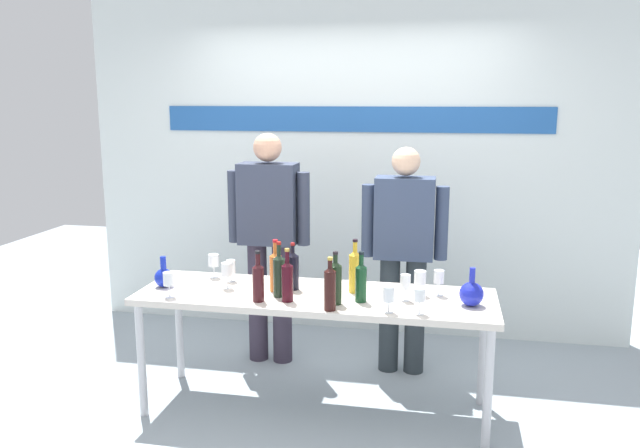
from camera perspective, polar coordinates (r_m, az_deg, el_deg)
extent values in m
plane|color=#96A3AC|center=(4.12, -0.43, -16.37)|extent=(10.00, 10.00, 0.00)
cube|color=white|center=(5.15, 2.98, 6.65)|extent=(4.42, 0.10, 3.00)
cube|color=#255AA5|center=(5.08, 2.91, 9.44)|extent=(3.09, 0.01, 0.20)
cube|color=silver|center=(3.84, -0.44, -6.61)|extent=(2.16, 0.66, 0.04)
cylinder|color=silver|center=(4.05, -15.85, -11.77)|extent=(0.05, 0.05, 0.71)
cylinder|color=silver|center=(3.66, 14.96, -14.32)|extent=(0.05, 0.05, 0.71)
cylinder|color=silver|center=(4.52, -12.61, -9.17)|extent=(0.05, 0.05, 0.71)
cylinder|color=silver|center=(4.17, 14.50, -11.04)|extent=(0.05, 0.05, 0.71)
sphere|color=#1326AF|center=(4.07, -13.94, -4.74)|extent=(0.12, 0.12, 0.12)
cylinder|color=#1326AF|center=(4.05, -14.00, -3.47)|extent=(0.04, 0.04, 0.09)
sphere|color=#1C26B7|center=(3.70, 13.53, -6.18)|extent=(0.14, 0.14, 0.14)
cylinder|color=#1C26B7|center=(3.67, 13.61, -4.58)|extent=(0.03, 0.03, 0.10)
cylinder|color=#352C3C|center=(4.70, -5.63, -6.99)|extent=(0.14, 0.14, 0.89)
cylinder|color=#352C3C|center=(4.65, -3.44, -7.15)|extent=(0.14, 0.14, 0.89)
cube|color=#343B50|center=(4.50, -4.69, 1.84)|extent=(0.41, 0.22, 0.58)
cylinder|color=#343B50|center=(4.58, -7.76, 1.58)|extent=(0.09, 0.09, 0.52)
cylinder|color=#343B50|center=(4.44, -1.51, 1.37)|extent=(0.09, 0.09, 0.52)
sphere|color=#E0A484|center=(4.45, -4.77, 6.91)|extent=(0.20, 0.20, 0.20)
cylinder|color=#293136|center=(4.53, 6.27, -8.08)|extent=(0.14, 0.14, 0.83)
cylinder|color=#293136|center=(4.52, 8.58, -8.19)|extent=(0.14, 0.14, 0.83)
cube|color=#364360|center=(4.35, 7.65, 0.55)|extent=(0.40, 0.22, 0.56)
cylinder|color=#364360|center=(4.37, 4.36, 0.32)|extent=(0.09, 0.09, 0.50)
cylinder|color=#364360|center=(4.34, 10.95, 0.06)|extent=(0.09, 0.09, 0.50)
sphere|color=beige|center=(4.29, 7.79, 5.63)|extent=(0.19, 0.19, 0.19)
cylinder|color=#113C1E|center=(3.67, 3.73, -5.50)|extent=(0.07, 0.07, 0.21)
cone|color=#113C1E|center=(3.63, 3.75, -3.77)|extent=(0.07, 0.07, 0.03)
cylinder|color=#113C1E|center=(3.63, 3.75, -3.36)|extent=(0.03, 0.03, 0.08)
cylinder|color=black|center=(3.62, 3.76, -2.64)|extent=(0.03, 0.03, 0.02)
cylinder|color=#361014|center=(3.68, -5.61, -5.45)|extent=(0.07, 0.07, 0.20)
cone|color=#361014|center=(3.65, -5.64, -3.75)|extent=(0.07, 0.07, 0.03)
cylinder|color=#361014|center=(3.65, -5.65, -3.31)|extent=(0.03, 0.03, 0.08)
cylinder|color=black|center=(3.63, -5.67, -2.56)|extent=(0.03, 0.03, 0.02)
cylinder|color=black|center=(3.62, 1.39, -5.53)|extent=(0.07, 0.07, 0.23)
cone|color=black|center=(3.59, 1.40, -3.61)|extent=(0.07, 0.07, 0.03)
cylinder|color=black|center=(3.58, 1.40, -3.28)|extent=(0.03, 0.03, 0.07)
cylinder|color=black|center=(3.57, 1.41, -2.64)|extent=(0.03, 0.03, 0.02)
cylinder|color=orange|center=(3.87, -4.03, -4.49)|extent=(0.07, 0.07, 0.22)
cone|color=orange|center=(3.84, -4.06, -2.73)|extent=(0.07, 0.07, 0.03)
cylinder|color=orange|center=(3.83, -4.06, -2.29)|extent=(0.03, 0.03, 0.09)
cylinder|color=red|center=(3.82, -4.07, -1.54)|extent=(0.03, 0.03, 0.02)
cylinder|color=gold|center=(3.84, 3.17, -4.51)|extent=(0.07, 0.07, 0.23)
cone|color=gold|center=(3.80, 3.19, -2.63)|extent=(0.07, 0.07, 0.03)
cylinder|color=gold|center=(3.80, 3.19, -2.22)|extent=(0.03, 0.03, 0.08)
cylinder|color=black|center=(3.79, 3.20, -1.51)|extent=(0.03, 0.03, 0.02)
cylinder|color=black|center=(3.51, 0.91, -6.06)|extent=(0.07, 0.07, 0.22)
cone|color=black|center=(3.48, 0.91, -4.12)|extent=(0.07, 0.07, 0.03)
cylinder|color=black|center=(3.47, 0.91, -3.79)|extent=(0.03, 0.03, 0.06)
cylinder|color=gold|center=(3.46, 0.92, -3.15)|extent=(0.03, 0.03, 0.02)
cylinder|color=#1E2F20|center=(3.76, -3.71, -4.87)|extent=(0.07, 0.07, 0.23)
cone|color=#1E2F20|center=(3.73, -3.74, -2.99)|extent=(0.07, 0.07, 0.03)
cylinder|color=#1E2F20|center=(3.72, -3.75, -2.52)|extent=(0.02, 0.02, 0.09)
cylinder|color=#A91D16|center=(3.71, -3.76, -1.74)|extent=(0.03, 0.03, 0.02)
cylinder|color=#370813|center=(3.67, -2.97, -5.41)|extent=(0.07, 0.07, 0.21)
cone|color=#370813|center=(3.64, -2.99, -3.62)|extent=(0.07, 0.07, 0.03)
cylinder|color=#370813|center=(3.63, -2.99, -3.14)|extent=(0.02, 0.02, 0.09)
cylinder|color=gold|center=(3.62, -3.00, -2.36)|extent=(0.03, 0.03, 0.02)
cylinder|color=black|center=(3.90, -2.46, -4.42)|extent=(0.07, 0.07, 0.21)
cone|color=black|center=(3.87, -2.48, -2.72)|extent=(0.07, 0.07, 0.03)
cylinder|color=black|center=(3.86, -2.48, -2.43)|extent=(0.02, 0.02, 0.07)
cylinder|color=#A91E1D|center=(3.85, -2.49, -1.83)|extent=(0.03, 0.03, 0.02)
cylinder|color=white|center=(4.12, -8.03, -5.14)|extent=(0.06, 0.06, 0.00)
cylinder|color=white|center=(4.12, -8.04, -4.74)|extent=(0.01, 0.01, 0.06)
cylinder|color=white|center=(4.10, -8.07, -3.80)|extent=(0.06, 0.06, 0.08)
cylinder|color=white|center=(4.23, -9.56, -4.76)|extent=(0.06, 0.06, 0.00)
cylinder|color=white|center=(4.22, -9.57, -4.26)|extent=(0.01, 0.01, 0.07)
cylinder|color=white|center=(4.20, -9.61, -3.25)|extent=(0.07, 0.07, 0.08)
cylinder|color=white|center=(3.87, -13.44, -6.43)|extent=(0.06, 0.06, 0.00)
cylinder|color=white|center=(3.86, -13.46, -5.91)|extent=(0.01, 0.01, 0.07)
cylinder|color=white|center=(3.84, -13.51, -4.85)|extent=(0.07, 0.07, 0.08)
cylinder|color=white|center=(3.98, -8.39, -5.77)|extent=(0.06, 0.06, 0.00)
cylinder|color=white|center=(3.97, -8.40, -5.22)|extent=(0.01, 0.01, 0.08)
cylinder|color=white|center=(3.94, -8.44, -4.09)|extent=(0.07, 0.07, 0.08)
cylinder|color=white|center=(3.87, 10.64, -6.34)|extent=(0.06, 0.06, 0.00)
cylinder|color=white|center=(3.86, 10.66, -5.79)|extent=(0.01, 0.01, 0.07)
cylinder|color=white|center=(3.83, 10.71, -4.70)|extent=(0.06, 0.06, 0.08)
cylinder|color=white|center=(3.74, 7.69, -6.87)|extent=(0.05, 0.05, 0.00)
cylinder|color=white|center=(3.73, 7.70, -6.35)|extent=(0.01, 0.01, 0.07)
cylinder|color=white|center=(3.71, 7.73, -5.20)|extent=(0.06, 0.06, 0.09)
cylinder|color=white|center=(3.53, 8.95, -8.03)|extent=(0.05, 0.05, 0.00)
cylinder|color=white|center=(3.51, 8.97, -7.45)|extent=(0.01, 0.01, 0.07)
cylinder|color=white|center=(3.49, 9.01, -6.34)|extent=(0.06, 0.06, 0.07)
cylinder|color=white|center=(3.53, 6.19, -7.95)|extent=(0.06, 0.06, 0.00)
cylinder|color=white|center=(3.52, 6.21, -7.45)|extent=(0.01, 0.01, 0.06)
cylinder|color=white|center=(3.49, 6.23, -6.31)|extent=(0.06, 0.06, 0.09)
cylinder|color=white|center=(3.85, 8.99, -6.36)|extent=(0.06, 0.06, 0.00)
cylinder|color=white|center=(3.84, 9.01, -5.86)|extent=(0.01, 0.01, 0.07)
cylinder|color=white|center=(3.82, 9.04, -4.79)|extent=(0.07, 0.07, 0.08)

